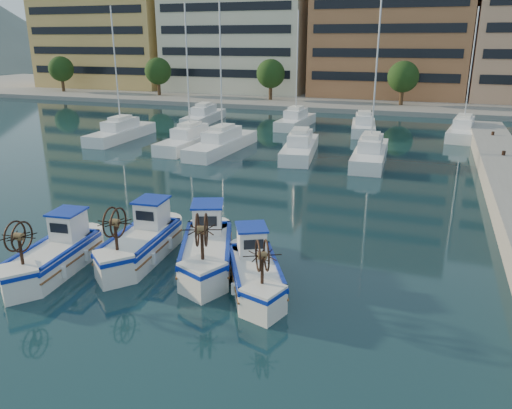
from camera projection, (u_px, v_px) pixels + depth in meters
name	position (u px, v px, depth m)	size (l,w,h in m)	color
ground	(189.00, 280.00, 19.06)	(300.00, 300.00, 0.00)	#173A3D
waterfront	(451.00, 22.00, 70.86)	(180.00, 40.00, 25.60)	gray
yacht_marina	(299.00, 135.00, 45.07)	(39.85, 22.75, 11.50)	white
fishing_boat_a	(56.00, 253.00, 19.69)	(2.22, 4.48, 2.74)	white
fishing_boat_b	(142.00, 240.00, 20.84)	(2.22, 4.66, 2.86)	white
fishing_boat_c	(207.00, 247.00, 20.08)	(3.41, 4.88, 2.94)	white
fishing_boat_d	(255.00, 269.00, 18.33)	(3.33, 4.30, 2.60)	white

